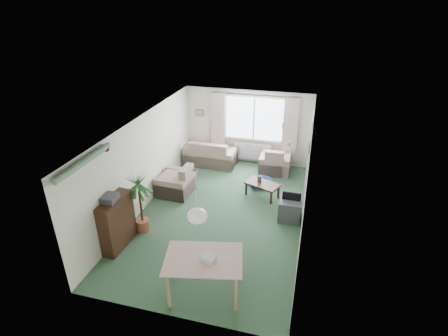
% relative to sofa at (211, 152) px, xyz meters
% --- Properties ---
extents(ground, '(6.50, 6.50, 0.00)m').
position_rel_sofa_xyz_m(ground, '(1.10, -2.75, -0.41)').
color(ground, '#2E4D34').
extents(window, '(1.80, 0.03, 1.30)m').
position_rel_sofa_xyz_m(window, '(1.30, 0.48, 1.09)').
color(window, white).
extents(curtain_rod, '(2.60, 0.03, 0.03)m').
position_rel_sofa_xyz_m(curtain_rod, '(1.30, 0.40, 1.86)').
color(curtain_rod, black).
extents(curtain_left, '(0.45, 0.08, 2.00)m').
position_rel_sofa_xyz_m(curtain_left, '(0.15, 0.38, 0.86)').
color(curtain_left, beige).
extents(curtain_right, '(0.45, 0.08, 2.00)m').
position_rel_sofa_xyz_m(curtain_right, '(2.45, 0.38, 0.86)').
color(curtain_right, beige).
extents(radiator, '(1.20, 0.10, 0.55)m').
position_rel_sofa_xyz_m(radiator, '(1.30, 0.44, -0.01)').
color(radiator, white).
extents(doorway, '(0.03, 0.95, 2.00)m').
position_rel_sofa_xyz_m(doorway, '(3.08, -0.55, 0.59)').
color(doorway, black).
extents(pendant_lamp, '(0.36, 0.36, 0.36)m').
position_rel_sofa_xyz_m(pendant_lamp, '(1.30, -5.05, 1.07)').
color(pendant_lamp, white).
extents(tinsel_garland, '(1.60, 1.60, 0.12)m').
position_rel_sofa_xyz_m(tinsel_garland, '(-0.82, -5.05, 1.87)').
color(tinsel_garland, '#196626').
extents(bauble_cluster_a, '(0.20, 0.20, 0.20)m').
position_rel_sofa_xyz_m(bauble_cluster_a, '(2.40, -1.85, 1.81)').
color(bauble_cluster_a, silver).
extents(bauble_cluster_b, '(0.20, 0.20, 0.20)m').
position_rel_sofa_xyz_m(bauble_cluster_b, '(2.70, -3.05, 1.81)').
color(bauble_cluster_b, silver).
extents(wall_picture_back, '(0.28, 0.03, 0.22)m').
position_rel_sofa_xyz_m(wall_picture_back, '(-0.50, 0.48, 1.14)').
color(wall_picture_back, brown).
extents(wall_picture_right, '(0.03, 0.24, 0.30)m').
position_rel_sofa_xyz_m(wall_picture_right, '(3.08, -1.55, 1.14)').
color(wall_picture_right, brown).
extents(sofa, '(1.67, 0.90, 0.82)m').
position_rel_sofa_xyz_m(sofa, '(0.00, 0.00, 0.00)').
color(sofa, beige).
rests_on(sofa, ground).
extents(armchair_corner, '(0.93, 0.89, 0.82)m').
position_rel_sofa_xyz_m(armchair_corner, '(2.09, -0.02, -0.00)').
color(armchair_corner, beige).
rests_on(armchair_corner, ground).
extents(armchair_left, '(0.94, 0.99, 0.84)m').
position_rel_sofa_xyz_m(armchair_left, '(-0.40, -2.05, 0.01)').
color(armchair_left, beige).
rests_on(armchair_left, ground).
extents(coffee_table, '(1.01, 0.80, 0.40)m').
position_rel_sofa_xyz_m(coffee_table, '(1.96, -1.62, -0.21)').
color(coffee_table, black).
rests_on(coffee_table, ground).
extents(photo_frame, '(0.12, 0.04, 0.16)m').
position_rel_sofa_xyz_m(photo_frame, '(1.86, -1.56, 0.07)').
color(photo_frame, '#4D3527').
rests_on(photo_frame, coffee_table).
extents(bookshelf, '(0.35, 0.97, 1.18)m').
position_rel_sofa_xyz_m(bookshelf, '(-0.74, -4.50, 0.18)').
color(bookshelf, black).
rests_on(bookshelf, ground).
extents(hifi_box, '(0.31, 0.37, 0.14)m').
position_rel_sofa_xyz_m(hifi_box, '(-0.76, -4.58, 0.83)').
color(hifi_box, '#36363B').
rests_on(hifi_box, bookshelf).
extents(houseplant, '(0.81, 0.81, 1.55)m').
position_rel_sofa_xyz_m(houseplant, '(-0.48, -3.88, 0.36)').
color(houseplant, '#1F5A1F').
rests_on(houseplant, ground).
extents(dining_table, '(1.42, 1.09, 0.79)m').
position_rel_sofa_xyz_m(dining_table, '(1.49, -5.35, -0.02)').
color(dining_table, tan).
rests_on(dining_table, ground).
extents(gift_box, '(0.30, 0.25, 0.12)m').
position_rel_sofa_xyz_m(gift_box, '(1.59, -5.37, 0.44)').
color(gift_box, silver).
rests_on(gift_box, dining_table).
extents(tv_cube, '(0.55, 0.60, 0.54)m').
position_rel_sofa_xyz_m(tv_cube, '(2.80, -2.51, -0.14)').
color(tv_cube, '#313034').
rests_on(tv_cube, ground).
extents(pet_bed, '(0.88, 0.88, 0.14)m').
position_rel_sofa_xyz_m(pet_bed, '(1.80, -0.98, -0.34)').
color(pet_bed, navy).
rests_on(pet_bed, ground).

